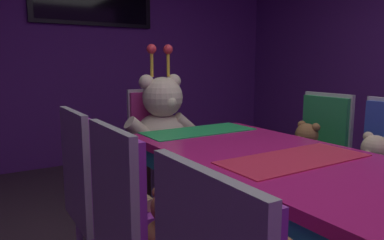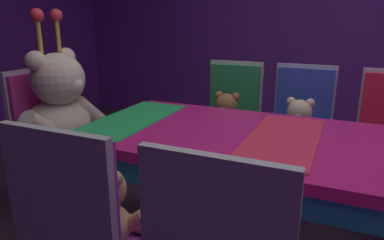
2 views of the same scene
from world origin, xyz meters
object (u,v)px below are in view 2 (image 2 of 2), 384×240
king_teddy_bear (62,109)px  chair_right_2 (232,114)px  banquet_table (282,156)px  teddy_right_2 (226,118)px  chair_left_2 (81,232)px  chair_right_1 (301,121)px  teddy_right_1 (298,126)px  throne_chair (45,128)px  teddy_left_2 (108,211)px

king_teddy_bear → chair_right_2: bearing=44.8°
banquet_table → teddy_right_2: 0.87m
chair_left_2 → chair_right_1: size_ratio=1.00×
chair_right_2 → chair_right_1: bearing=91.1°
banquet_table → teddy_right_1: size_ratio=5.78×
banquet_table → teddy_right_1: bearing=1.5°
chair_left_2 → king_teddy_bear: size_ratio=1.11×
banquet_table → teddy_right_1: (0.71, 0.02, -0.05)m
chair_left_2 → chair_right_2: size_ratio=1.00×
chair_right_1 → throne_chair: (-0.85, 1.53, 0.00)m
teddy_right_1 → teddy_right_2: bearing=-88.9°
chair_left_2 → chair_right_2: (1.68, 0.00, 0.00)m
chair_right_1 → throne_chair: 1.75m
throne_chair → king_teddy_bear: 0.22m
king_teddy_bear → teddy_right_1: bearing=27.5°
teddy_left_2 → throne_chair: throne_chair is taller
teddy_right_1 → king_teddy_bear: king_teddy_bear is taller
banquet_table → teddy_right_2: size_ratio=5.79×
chair_right_1 → chair_right_2: size_ratio=1.00×
chair_right_1 → king_teddy_bear: size_ratio=1.11×
chair_left_2 → teddy_right_1: (1.54, -0.50, 0.00)m
banquet_table → teddy_left_2: teddy_left_2 is taller
banquet_table → chair_right_1: size_ratio=2.05×
chair_right_2 → chair_left_2: bearing=0.2°
teddy_left_2 → chair_right_2: size_ratio=0.34×
chair_left_2 → banquet_table: bearing=-31.9°
throne_chair → chair_left_2: bearing=-39.2°
banquet_table → chair_left_2: bearing=148.1°
teddy_right_2 → king_teddy_bear: 1.11m
king_teddy_bear → chair_left_2: bearing=-44.3°
throne_chair → chair_right_2: bearing=39.6°
king_teddy_bear → chair_right_1: bearing=32.2°
chair_left_2 → teddy_right_2: bearing=0.2°
chair_right_1 → chair_right_2: 0.51m
chair_left_2 → king_teddy_bear: bearing=45.7°
king_teddy_bear → teddy_right_2: bearing=39.4°
chair_right_2 → king_teddy_bear: bearing=-45.2°
chair_right_2 → throne_chair: bearing=-50.4°
chair_right_2 → teddy_left_2: bearing=0.2°
teddy_left_2 → throne_chair: bearing=56.1°
teddy_right_2 → throne_chair: bearing=-55.6°
banquet_table → throne_chair: throne_chair is taller
chair_right_1 → teddy_right_2: size_ratio=2.83×
chair_left_2 → throne_chair: 1.32m
banquet_table → throne_chair: bearing=90.0°
chair_right_1 → banquet_table: bearing=1.2°
teddy_right_1 → teddy_right_2: (-0.01, 0.51, -0.00)m
banquet_table → chair_right_1: chair_right_1 is taller
banquet_table → teddy_right_2: teddy_right_2 is taller
chair_left_2 → king_teddy_bear: king_teddy_bear is taller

